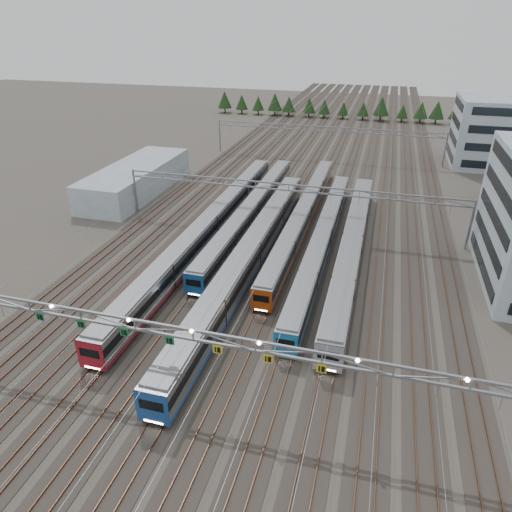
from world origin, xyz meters
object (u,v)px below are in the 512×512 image
(train_c, at_px, (250,254))
(train_a, at_px, (209,226))
(train_b, at_px, (251,210))
(depot_bldg_north, at_px, (504,132))
(train_d, at_px, (303,214))
(train_f, at_px, (352,245))
(train_e, at_px, (323,239))
(gantry_far, at_px, (327,133))
(gantry_near, at_px, (192,338))
(gantry_mid, at_px, (289,193))
(west_shed, at_px, (136,179))

(train_c, bearing_deg, train_a, 140.40)
(train_b, relative_size, depot_bldg_north, 2.37)
(train_d, bearing_deg, train_b, -175.45)
(train_f, bearing_deg, train_e, 161.58)
(train_d, distance_m, gantry_far, 43.04)
(gantry_far, bearing_deg, gantry_near, -90.03)
(train_f, relative_size, gantry_mid, 0.93)
(train_e, bearing_deg, train_a, -176.92)
(train_a, distance_m, train_e, 18.03)
(train_a, relative_size, train_e, 1.23)
(train_a, xyz_separation_m, gantry_far, (11.25, 52.28, 4.19))
(train_e, height_order, depot_bldg_north, depot_bldg_north)
(gantry_near, relative_size, depot_bldg_north, 2.56)
(train_a, bearing_deg, train_c, -39.60)
(train_b, relative_size, train_c, 0.87)
(train_f, relative_size, gantry_far, 0.93)
(train_b, height_order, train_c, train_c)
(depot_bldg_north, relative_size, west_shed, 0.73)
(train_f, bearing_deg, train_d, 131.85)
(train_d, xyz_separation_m, depot_bldg_north, (38.57, 48.26, 5.76))
(train_b, bearing_deg, train_e, -30.13)
(gantry_far, height_order, depot_bldg_north, depot_bldg_north)
(train_c, distance_m, train_d, 17.56)
(west_shed, bearing_deg, train_c, -38.17)
(train_a, height_order, gantry_mid, gantry_mid)
(train_b, xyz_separation_m, train_f, (18.00, -9.33, 0.14))
(gantry_near, bearing_deg, train_c, 94.96)
(depot_bldg_north, bearing_deg, train_a, -132.03)
(gantry_far, xyz_separation_m, depot_bldg_north, (40.82, 5.50, 1.34))
(train_a, bearing_deg, depot_bldg_north, 47.97)
(gantry_far, bearing_deg, train_d, -86.99)
(train_a, relative_size, gantry_far, 1.16)
(train_c, distance_m, gantry_far, 59.91)
(train_e, relative_size, depot_bldg_north, 2.41)
(train_c, relative_size, gantry_near, 1.06)
(gantry_mid, xyz_separation_m, depot_bldg_north, (40.82, 50.50, 1.34))
(west_shed, bearing_deg, gantry_near, -56.25)
(train_b, relative_size, train_e, 0.98)
(gantry_far, bearing_deg, train_c, -92.16)
(train_e, distance_m, train_f, 4.75)
(train_a, height_order, west_shed, west_shed)
(train_b, relative_size, gantry_far, 0.92)
(train_a, height_order, train_f, train_a)
(train_e, xyz_separation_m, gantry_far, (-6.75, 51.31, 4.46))
(train_c, xyz_separation_m, gantry_far, (2.25, 59.72, 4.12))
(train_d, height_order, gantry_far, gantry_far)
(gantry_mid, height_order, gantry_far, same)
(train_c, relative_size, gantry_far, 1.06)
(train_b, bearing_deg, train_f, -27.41)
(train_c, distance_m, gantry_mid, 15.45)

